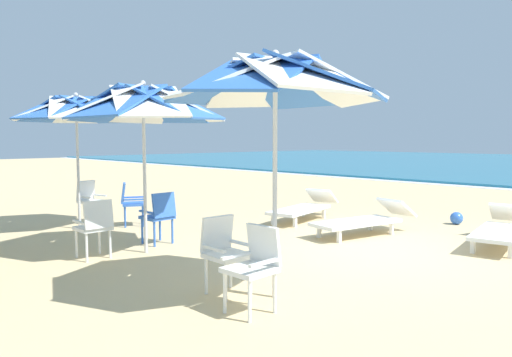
{
  "coord_description": "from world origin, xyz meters",
  "views": [
    {
      "loc": [
        4.05,
        -6.39,
        1.74
      ],
      "look_at": [
        -2.36,
        -0.27,
        1.0
      ],
      "focal_mm": 33.67,
      "sensor_mm": 36.0,
      "label": 1
    }
  ],
  "objects": [
    {
      "name": "ground_plane",
      "position": [
        0.0,
        0.0,
        0.0
      ],
      "size": [
        80.0,
        80.0,
        0.0
      ],
      "primitive_type": "plane",
      "color": "#D3B784"
    },
    {
      "name": "beach_umbrella_0",
      "position": [
        0.47,
        -2.69,
        2.34
      ],
      "size": [
        2.42,
        2.42,
        2.67
      ],
      "color": "silver",
      "rests_on": "ground"
    },
    {
      "name": "plastic_chair_0",
      "position": [
        -0.02,
        -2.99,
        0.5
      ],
      "size": [
        0.48,
        0.45,
        0.87
      ],
      "color": "white",
      "rests_on": "ground"
    },
    {
      "name": "plastic_chair_1",
      "position": [
        0.64,
        -3.14,
        0.5
      ],
      "size": [
        0.45,
        0.48,
        0.87
      ],
      "color": "white",
      "rests_on": "ground"
    },
    {
      "name": "beach_umbrella_1",
      "position": [
        -2.33,
        -2.62,
        2.24
      ],
      "size": [
        2.47,
        2.47,
        2.6
      ],
      "color": "silver",
      "rests_on": "ground"
    },
    {
      "name": "plastic_chair_2",
      "position": [
        -2.69,
        -2.15,
        0.5
      ],
      "size": [
        0.49,
        0.46,
        0.87
      ],
      "color": "blue",
      "rests_on": "ground"
    },
    {
      "name": "plastic_chair_3",
      "position": [
        -2.5,
        -3.35,
        0.5
      ],
      "size": [
        0.47,
        0.45,
        0.87
      ],
      "color": "white",
      "rests_on": "ground"
    },
    {
      "name": "beach_umbrella_2",
      "position": [
        -4.92,
        -2.53,
        2.27
      ],
      "size": [
        2.38,
        2.38,
        2.61
      ],
      "color": "silver",
      "rests_on": "ground"
    },
    {
      "name": "plastic_chair_4",
      "position": [
        -4.53,
        -1.66,
        0.5
      ],
      "size": [
        0.6,
        0.61,
        0.87
      ],
      "color": "blue",
      "rests_on": "ground"
    },
    {
      "name": "plastic_chair_5",
      "position": [
        -5.48,
        -2.06,
        0.5
      ],
      "size": [
        0.56,
        0.53,
        0.87
      ],
      "color": "white",
      "rests_on": "ground"
    },
    {
      "name": "sun_lounger_0",
      "position": [
        1.24,
        1.82,
        0.28
      ],
      "size": [
        1.02,
        2.22,
        0.62
      ],
      "color": "white",
      "rests_on": "ground"
    },
    {
      "name": "sun_lounger_1",
      "position": [
        -0.79,
        0.94,
        0.28
      ],
      "size": [
        1.01,
        2.22,
        0.62
      ],
      "color": "white",
      "rests_on": "ground"
    },
    {
      "name": "sun_lounger_2",
      "position": [
        -2.58,
        1.36,
        0.28
      ],
      "size": [
        1.07,
        2.23,
        0.62
      ],
      "color": "white",
      "rests_on": "ground"
    },
    {
      "name": "beach_ball",
      "position": [
        -0.1,
        3.21,
        0.13
      ],
      "size": [
        0.25,
        0.25,
        0.25
      ],
      "primitive_type": "sphere",
      "color": "blue",
      "rests_on": "ground"
    }
  ]
}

